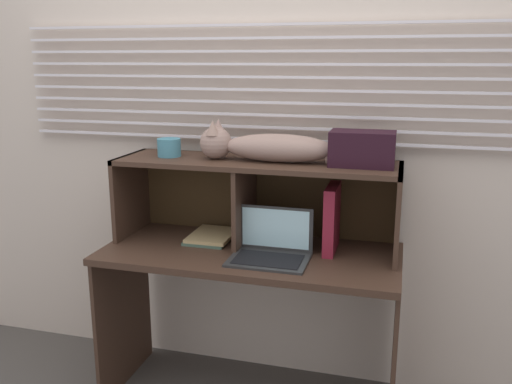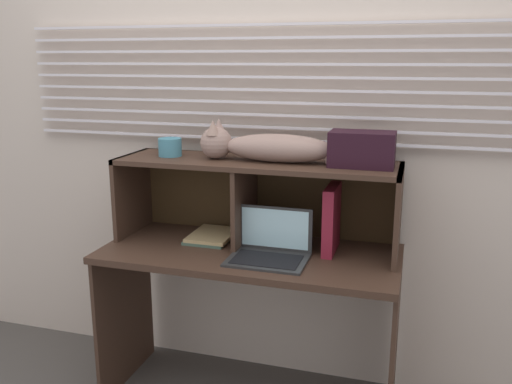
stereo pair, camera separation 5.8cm
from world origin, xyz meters
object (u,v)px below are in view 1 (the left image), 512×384
(cat, at_px, (266,147))
(laptop, at_px, (271,249))
(storage_box, at_px, (362,149))
(binder_upright, at_px, (332,218))
(book_stack, at_px, (212,236))
(small_basket, at_px, (169,147))

(cat, xyz_separation_m, laptop, (0.06, -0.16, -0.41))
(laptop, bearing_deg, storage_box, 24.75)
(binder_upright, distance_m, book_stack, 0.57)
(book_stack, bearing_deg, cat, -0.02)
(laptop, height_order, small_basket, small_basket)
(binder_upright, bearing_deg, book_stack, 179.99)
(book_stack, bearing_deg, laptop, -26.29)
(laptop, xyz_separation_m, book_stack, (-0.33, 0.16, -0.03))
(book_stack, relative_size, small_basket, 2.34)
(laptop, relative_size, binder_upright, 1.12)
(storage_box, bearing_deg, book_stack, 179.99)
(binder_upright, xyz_separation_m, storage_box, (0.12, 0.00, 0.31))
(binder_upright, distance_m, storage_box, 0.33)
(binder_upright, distance_m, small_basket, 0.80)
(binder_upright, bearing_deg, cat, -180.00)
(binder_upright, relative_size, book_stack, 1.17)
(small_basket, height_order, storage_box, storage_box)
(laptop, distance_m, book_stack, 0.36)
(laptop, height_order, storage_box, storage_box)
(binder_upright, xyz_separation_m, book_stack, (-0.56, 0.00, -0.13))
(cat, height_order, binder_upright, cat)
(laptop, xyz_separation_m, binder_upright, (0.23, 0.16, 0.11))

